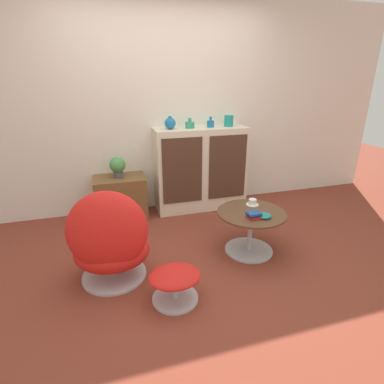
% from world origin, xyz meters
% --- Properties ---
extents(ground_plane, '(12.00, 12.00, 0.00)m').
position_xyz_m(ground_plane, '(0.00, 0.00, 0.00)').
color(ground_plane, brown).
extents(wall_back, '(6.40, 0.06, 2.60)m').
position_xyz_m(wall_back, '(0.00, 1.52, 1.30)').
color(wall_back, silver).
rests_on(wall_back, ground_plane).
extents(sideboard, '(1.18, 0.40, 1.07)m').
position_xyz_m(sideboard, '(0.43, 1.29, 0.54)').
color(sideboard, beige).
rests_on(sideboard, ground_plane).
extents(tv_console, '(0.61, 0.43, 0.52)m').
position_xyz_m(tv_console, '(-0.61, 1.28, 0.26)').
color(tv_console, brown).
rests_on(tv_console, ground_plane).
extents(egg_chair, '(0.73, 0.68, 0.86)m').
position_xyz_m(egg_chair, '(-0.78, -0.01, 0.38)').
color(egg_chair, '#B7B7BC').
rests_on(egg_chair, ground_plane).
extents(ottoman, '(0.41, 0.36, 0.26)m').
position_xyz_m(ottoman, '(-0.32, -0.40, 0.18)').
color(ottoman, '#B7B7BC').
rests_on(ottoman, ground_plane).
extents(coffee_table, '(0.66, 0.66, 0.43)m').
position_xyz_m(coffee_table, '(0.56, 0.08, 0.27)').
color(coffee_table, '#B7B7BC').
rests_on(coffee_table, ground_plane).
extents(vase_leftmost, '(0.14, 0.14, 0.15)m').
position_xyz_m(vase_leftmost, '(0.04, 1.30, 1.14)').
color(vase_leftmost, '#196699').
rests_on(vase_leftmost, sideboard).
extents(vase_inner_left, '(0.11, 0.11, 0.12)m').
position_xyz_m(vase_inner_left, '(0.29, 1.30, 1.11)').
color(vase_inner_left, '#2D8E6B').
rests_on(vase_inner_left, sideboard).
extents(vase_inner_right, '(0.09, 0.09, 0.13)m').
position_xyz_m(vase_inner_right, '(0.56, 1.30, 1.12)').
color(vase_inner_right, '#196699').
rests_on(vase_inner_right, sideboard).
extents(vase_rightmost, '(0.12, 0.12, 0.14)m').
position_xyz_m(vase_rightmost, '(0.81, 1.30, 1.14)').
color(vase_rightmost, teal).
rests_on(vase_rightmost, sideboard).
extents(potted_plant, '(0.19, 0.19, 0.25)m').
position_xyz_m(potted_plant, '(-0.62, 1.28, 0.66)').
color(potted_plant, '#4C4C51').
rests_on(potted_plant, tv_console).
extents(teacup, '(0.13, 0.13, 0.06)m').
position_xyz_m(teacup, '(0.65, 0.24, 0.46)').
color(teacup, white).
rests_on(teacup, coffee_table).
extents(book_stack, '(0.13, 0.11, 0.06)m').
position_xyz_m(book_stack, '(0.52, -0.04, 0.46)').
color(book_stack, red).
rests_on(book_stack, coffee_table).
extents(bowl, '(0.14, 0.14, 0.04)m').
position_xyz_m(bowl, '(0.62, -0.05, 0.45)').
color(bowl, '#1E7A70').
rests_on(bowl, coffee_table).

